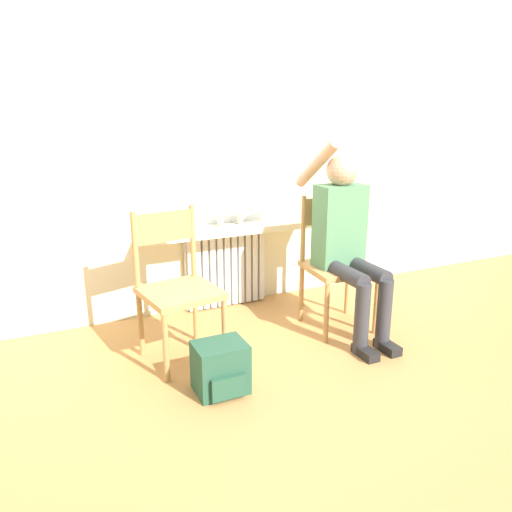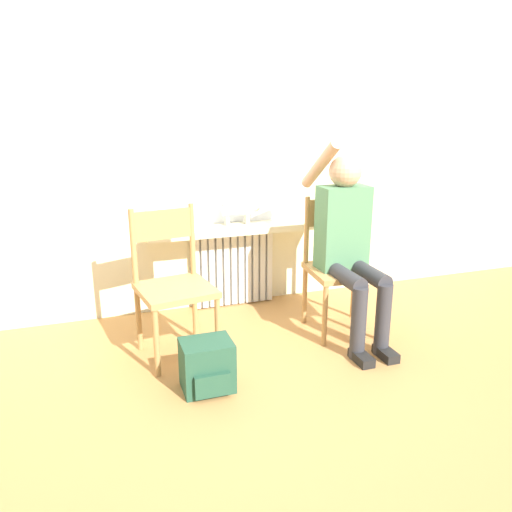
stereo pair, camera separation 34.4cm
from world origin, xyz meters
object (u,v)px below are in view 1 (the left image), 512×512
cat (234,209)px  person (347,235)px  backpack (221,368)px  chair_left (177,285)px  chair_right (336,261)px

cat → person: bearing=-54.7°
person → cat: 0.92m
cat → backpack: 1.44m
chair_left → person: 1.22m
chair_left → cat: bearing=34.8°
person → cat: bearing=125.3°
chair_left → backpack: bearing=-88.6°
cat → chair_left: bearing=-136.0°
chair_left → chair_right: same height
chair_left → person: (1.19, -0.11, 0.22)m
chair_left → person: person is taller
chair_left → chair_right: bearing=-9.1°
person → backpack: (-1.09, -0.39, -0.57)m
person → backpack: 1.30m
chair_left → cat: chair_left is taller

